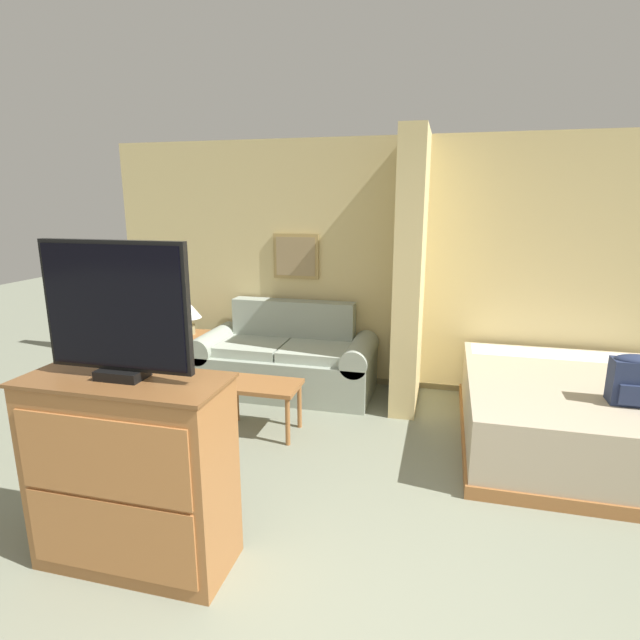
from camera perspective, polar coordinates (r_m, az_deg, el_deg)
wall_back at (r=5.31m, az=10.88°, el=5.93°), size 6.74×0.16×2.60m
wall_partition_pillar at (r=4.82m, az=10.27°, el=5.26°), size 0.24×0.87×2.60m
couch at (r=5.30m, az=-3.91°, el=-4.61°), size 1.86×0.84×0.92m
coffee_table at (r=4.36m, az=-6.85°, el=-7.98°), size 0.68×0.42×0.45m
side_table at (r=5.64m, az=-14.67°, el=-2.47°), size 0.45×0.45×0.56m
table_lamp at (r=5.55m, az=-14.88°, el=0.99°), size 0.29×0.29×0.38m
tv_dresser at (r=3.00m, az=-20.69°, el=-16.05°), size 1.09×0.46×1.08m
tv at (r=2.68m, az=-22.27°, el=0.91°), size 0.80×0.16×0.71m
bed at (r=4.63m, az=26.96°, el=-9.44°), size 1.73×1.99×0.56m
backpack at (r=4.17m, az=32.30°, el=-5.72°), size 0.31×0.20×0.36m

